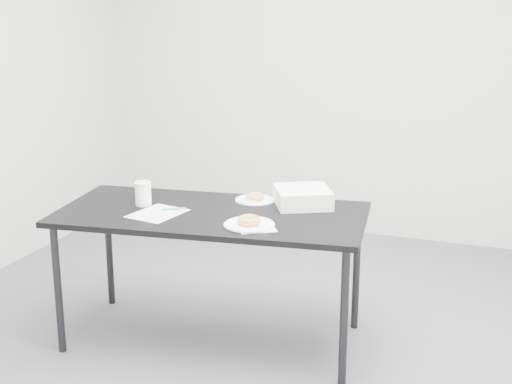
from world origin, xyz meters
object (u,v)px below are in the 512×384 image
(plate_near, at_px, (249,225))
(bakery_box, at_px, (303,197))
(coffee_cup, at_px, (143,193))
(table, at_px, (211,222))
(plate_far, at_px, (255,200))
(pen, at_px, (173,209))
(scorecard, at_px, (158,213))
(donut_far, at_px, (255,197))
(donut_near, at_px, (249,220))

(plate_near, height_order, bakery_box, bakery_box)
(coffee_cup, xyz_separation_m, bakery_box, (0.82, 0.30, -0.02))
(table, height_order, plate_far, plate_far)
(coffee_cup, bearing_deg, pen, -7.70)
(scorecard, relative_size, pen, 2.15)
(table, height_order, bakery_box, bakery_box)
(table, xyz_separation_m, bakery_box, (0.42, 0.28, 0.10))
(plate_near, distance_m, plate_far, 0.46)
(scorecard, bearing_deg, plate_far, 56.44)
(plate_near, distance_m, donut_far, 0.46)
(table, relative_size, bakery_box, 5.95)
(coffee_cup, bearing_deg, donut_far, 28.83)
(donut_near, bearing_deg, plate_near, 0.00)
(scorecard, xyz_separation_m, plate_far, (0.39, 0.41, 0.00))
(plate_far, bearing_deg, donut_far, 0.00)
(donut_near, height_order, bakery_box, bakery_box)
(scorecard, bearing_deg, coffee_cup, 152.47)
(plate_far, relative_size, coffee_cup, 1.69)
(pen, xyz_separation_m, coffee_cup, (-0.20, 0.03, 0.06))
(table, distance_m, donut_near, 0.33)
(pen, bearing_deg, table, -20.81)
(donut_near, height_order, coffee_cup, coffee_cup)
(table, relative_size, coffee_cup, 13.02)
(pen, relative_size, donut_near, 1.11)
(pen, height_order, plate_near, pen)
(plate_near, xyz_separation_m, coffee_cup, (-0.67, 0.14, 0.06))
(pen, bearing_deg, scorecard, -152.20)
(table, xyz_separation_m, coffee_cup, (-0.40, -0.02, 0.12))
(donut_near, xyz_separation_m, plate_far, (-0.13, 0.44, -0.03))
(table, bearing_deg, pen, -175.49)
(donut_far, relative_size, bakery_box, 0.36)
(donut_far, distance_m, coffee_cup, 0.62)
(plate_near, height_order, donut_far, donut_far)
(bakery_box, bearing_deg, donut_near, -135.68)
(table, distance_m, bakery_box, 0.52)
(scorecard, bearing_deg, table, 37.57)
(scorecard, bearing_deg, pen, 70.80)
(donut_near, relative_size, bakery_box, 0.42)
(scorecard, height_order, donut_near, donut_near)
(bakery_box, bearing_deg, plate_far, 152.99)
(pen, bearing_deg, plate_near, -46.04)
(table, height_order, pen, pen)
(scorecard, distance_m, donut_far, 0.57)
(donut_near, relative_size, donut_far, 1.15)
(pen, xyz_separation_m, donut_far, (0.35, 0.32, 0.02))
(plate_far, bearing_deg, plate_near, -73.04)
(scorecard, height_order, coffee_cup, coffee_cup)
(donut_far, height_order, coffee_cup, coffee_cup)
(scorecard, bearing_deg, bakery_box, 41.92)
(plate_near, relative_size, bakery_box, 0.89)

